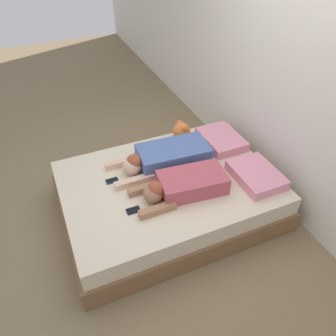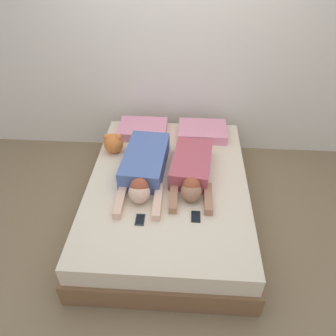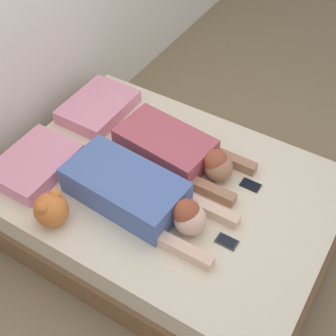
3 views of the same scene
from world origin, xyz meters
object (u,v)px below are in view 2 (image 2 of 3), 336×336
plush_toy (113,143)px  bed (168,197)px  cell_phone_right (196,217)px  cell_phone_left (140,220)px  person_left (144,167)px  person_right (191,170)px  pillow_head_left (143,129)px  pillow_head_right (202,131)px

plush_toy → bed: bearing=-35.7°
cell_phone_right → cell_phone_left: bearing=-172.2°
cell_phone_right → bed: bearing=120.1°
person_left → person_right: size_ratio=1.16×
pillow_head_left → cell_phone_right: size_ratio=4.31×
pillow_head_left → person_left: person_left is taller
cell_phone_left → plush_toy: 1.03m
cell_phone_right → plush_toy: 1.24m
bed → plush_toy: bearing=144.3°
pillow_head_left → person_right: size_ratio=0.58×
bed → cell_phone_right: 0.57m
bed → person_right: (0.22, 0.05, 0.31)m
bed → cell_phone_right: bearing=-59.9°
pillow_head_right → person_right: size_ratio=0.58×
cell_phone_right → plush_toy: plush_toy is taller
pillow_head_left → pillow_head_right: size_ratio=1.00×
pillow_head_right → person_left: person_left is taller
pillow_head_right → person_left: (-0.57, -0.74, 0.05)m
bed → cell_phone_left: (-0.20, -0.52, 0.22)m
pillow_head_left → cell_phone_left: 1.33m
bed → pillow_head_right: 0.92m
bed → person_left: size_ratio=2.00×
person_left → person_right: person_left is taller
bed → plush_toy: plush_toy is taller
person_left → person_right: bearing=-1.3°
pillow_head_left → cell_phone_right: (0.60, -1.26, -0.04)m
bed → person_right: person_right is taller
pillow_head_left → person_left: size_ratio=0.50×
person_right → cell_phone_right: (0.04, -0.51, -0.08)m
person_right → bed: bearing=-166.2°
plush_toy → cell_phone_left: bearing=-67.2°
person_left → cell_phone_left: person_left is taller
bed → person_left: 0.40m
cell_phone_left → plush_toy: plush_toy is taller
person_right → cell_phone_left: bearing=-126.2°
cell_phone_right → person_left: bearing=133.7°
person_right → plush_toy: (-0.82, 0.38, 0.02)m
bed → plush_toy: 0.81m
cell_phone_left → person_right: bearing=53.8°
person_left → cell_phone_left: (0.03, -0.58, -0.09)m
pillow_head_right → cell_phone_left: bearing=-112.1°
pillow_head_left → person_right: 0.94m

